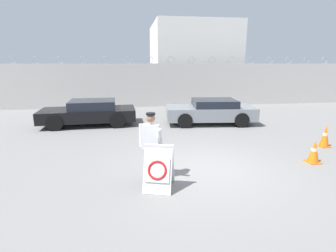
{
  "coord_description": "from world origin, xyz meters",
  "views": [
    {
      "loc": [
        -2.03,
        -6.58,
        2.88
      ],
      "look_at": [
        -0.89,
        1.34,
        0.96
      ],
      "focal_mm": 28.0,
      "sensor_mm": 36.0,
      "label": 1
    }
  ],
  "objects_px": {
    "barricade_sign": "(159,167)",
    "security_guard": "(151,143)",
    "traffic_cone_near": "(314,151)",
    "parked_car_front_coupe": "(90,112)",
    "traffic_cone_mid": "(325,136)",
    "parked_car_rear_sedan": "(211,111)"
  },
  "relations": [
    {
      "from": "traffic_cone_mid",
      "to": "security_guard",
      "type": "bearing_deg",
      "value": -164.38
    },
    {
      "from": "traffic_cone_near",
      "to": "parked_car_front_coupe",
      "type": "xyz_separation_m",
      "value": [
        -7.28,
        5.98,
        0.27
      ]
    },
    {
      "from": "barricade_sign",
      "to": "parked_car_rear_sedan",
      "type": "relative_size",
      "value": 0.25
    },
    {
      "from": "security_guard",
      "to": "parked_car_front_coupe",
      "type": "xyz_separation_m",
      "value": [
        -2.43,
        6.41,
        -0.34
      ]
    },
    {
      "from": "barricade_sign",
      "to": "parked_car_rear_sedan",
      "type": "bearing_deg",
      "value": 79.51
    },
    {
      "from": "security_guard",
      "to": "traffic_cone_near",
      "type": "distance_m",
      "value": 4.91
    },
    {
      "from": "parked_car_rear_sedan",
      "to": "traffic_cone_mid",
      "type": "bearing_deg",
      "value": 130.37
    },
    {
      "from": "parked_car_rear_sedan",
      "to": "parked_car_front_coupe",
      "type": "bearing_deg",
      "value": 0.51
    },
    {
      "from": "parked_car_rear_sedan",
      "to": "barricade_sign",
      "type": "bearing_deg",
      "value": 68.92
    },
    {
      "from": "parked_car_front_coupe",
      "to": "parked_car_rear_sedan",
      "type": "height_order",
      "value": "parked_car_front_coupe"
    },
    {
      "from": "traffic_cone_near",
      "to": "traffic_cone_mid",
      "type": "height_order",
      "value": "traffic_cone_mid"
    },
    {
      "from": "security_guard",
      "to": "parked_car_rear_sedan",
      "type": "distance_m",
      "value": 6.8
    },
    {
      "from": "security_guard",
      "to": "parked_car_front_coupe",
      "type": "relative_size",
      "value": 0.39
    },
    {
      "from": "barricade_sign",
      "to": "traffic_cone_near",
      "type": "distance_m",
      "value": 4.84
    },
    {
      "from": "barricade_sign",
      "to": "security_guard",
      "type": "height_order",
      "value": "security_guard"
    },
    {
      "from": "barricade_sign",
      "to": "traffic_cone_mid",
      "type": "height_order",
      "value": "barricade_sign"
    },
    {
      "from": "parked_car_rear_sedan",
      "to": "security_guard",
      "type": "bearing_deg",
      "value": 65.78
    },
    {
      "from": "traffic_cone_near",
      "to": "parked_car_front_coupe",
      "type": "distance_m",
      "value": 9.43
    },
    {
      "from": "security_guard",
      "to": "parked_car_rear_sedan",
      "type": "xyz_separation_m",
      "value": [
        3.37,
        5.9,
        -0.33
      ]
    },
    {
      "from": "traffic_cone_near",
      "to": "parked_car_rear_sedan",
      "type": "xyz_separation_m",
      "value": [
        -1.49,
        5.48,
        0.27
      ]
    },
    {
      "from": "security_guard",
      "to": "traffic_cone_mid",
      "type": "distance_m",
      "value": 6.52
    },
    {
      "from": "barricade_sign",
      "to": "security_guard",
      "type": "relative_size",
      "value": 0.63
    }
  ]
}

